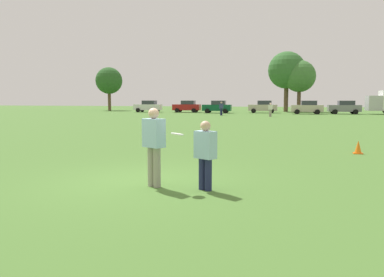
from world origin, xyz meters
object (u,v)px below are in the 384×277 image
object	(u,v)px
parked_car_center	(217,107)
parked_car_far_right	(344,107)
player_defender	(205,152)
traffic_cone	(358,147)
frisbee	(177,134)
parked_car_near_right	(307,107)
parked_car_mid_left	(187,106)
parked_car_near_left	(148,106)
parked_car_mid_right	(263,107)
player_thrower	(154,143)
bystander_far_jogger	(221,108)
bystander_sideline_watcher	(270,109)

from	to	relation	value
parked_car_center	parked_car_far_right	size ratio (longest dim) A/B	1.00
player_defender	traffic_cone	world-z (taller)	player_defender
frisbee	parked_car_near_right	distance (m)	45.84
parked_car_far_right	parked_car_near_right	bearing A→B (deg)	-163.73
parked_car_mid_left	parked_car_center	xyz separation A→B (m)	(5.11, -1.59, 0.00)
parked_car_near_left	parked_car_mid_left	size ratio (longest dim) A/B	1.00
frisbee	parked_car_mid_left	distance (m)	49.67
parked_car_mid_left	parked_car_mid_right	bearing A→B (deg)	3.81
player_thrower	bystander_far_jogger	xyz separation A→B (m)	(-6.02, 37.85, -0.04)
parked_car_far_right	frisbee	bearing A→B (deg)	-100.45
player_thrower	bystander_sideline_watcher	world-z (taller)	player_thrower
player_defender	bystander_far_jogger	xyz separation A→B (m)	(-7.19, 37.85, 0.12)
player_defender	player_thrower	bearing A→B (deg)	179.97
parked_car_mid_left	traffic_cone	bearing A→B (deg)	-65.59
parked_car_near_left	frisbee	bearing A→B (deg)	-66.87
player_defender	bystander_far_jogger	size ratio (longest dim) A/B	0.88
parked_car_mid_left	bystander_far_jogger	size ratio (longest dim) A/B	2.55
traffic_cone	parked_car_mid_right	xyz separation A→B (m)	(-6.99, 41.57, 0.69)
parked_car_near_right	bystander_sideline_watcher	distance (m)	10.67
traffic_cone	frisbee	bearing A→B (deg)	-123.76
frisbee	parked_car_center	xyz separation A→B (m)	(-8.81, 46.09, -0.28)
parked_car_near_left	bystander_sideline_watcher	size ratio (longest dim) A/B	2.71
player_defender	parked_car_near_right	xyz separation A→B (m)	(3.20, 45.55, 0.09)
frisbee	parked_car_near_right	xyz separation A→B (m)	(3.78, 45.68, -0.28)
bystander_sideline_watcher	player_thrower	bearing A→B (deg)	-90.18
parked_car_mid_right	bystander_far_jogger	distance (m)	11.29
parked_car_near_left	bystander_far_jogger	xyz separation A→B (m)	(13.53, -9.16, 0.03)
player_thrower	parked_car_near_left	distance (m)	50.91
parked_car_mid_right	parked_car_near_left	bearing A→B (deg)	-175.77
player_thrower	parked_car_near_right	xyz separation A→B (m)	(4.37, 45.55, -0.07)
frisbee	parked_car_near_right	world-z (taller)	parked_car_near_right
frisbee	parked_car_near_right	size ratio (longest dim) A/B	0.06
parked_car_center	bystander_far_jogger	bearing A→B (deg)	-74.81
parked_car_mid_left	bystander_sideline_watcher	bearing A→B (deg)	-41.24
player_defender	parked_car_center	size ratio (longest dim) A/B	0.35
player_defender	traffic_cone	size ratio (longest dim) A/B	3.11
parked_car_mid_left	parked_car_center	world-z (taller)	same
traffic_cone	bystander_far_jogger	bearing A→B (deg)	109.81
frisbee	bystander_far_jogger	world-z (taller)	bystander_far_jogger
parked_car_mid_left	parked_car_far_right	bearing A→B (deg)	-1.44
parked_car_mid_left	parked_car_near_right	world-z (taller)	same
traffic_cone	bystander_far_jogger	distance (m)	33.06
player_thrower	frisbee	distance (m)	0.64
traffic_cone	bystander_far_jogger	world-z (taller)	bystander_far_jogger
parked_car_mid_right	bystander_sideline_watcher	xyz separation A→B (m)	(1.91, -12.55, -0.02)
player_thrower	parked_car_far_right	distance (m)	47.89
traffic_cone	parked_car_far_right	bearing A→B (deg)	84.19
traffic_cone	parked_car_mid_right	world-z (taller)	parked_car_mid_right
frisbee	parked_car_far_right	world-z (taller)	parked_car_far_right
parked_car_center	parked_car_mid_right	size ratio (longest dim) A/B	1.00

